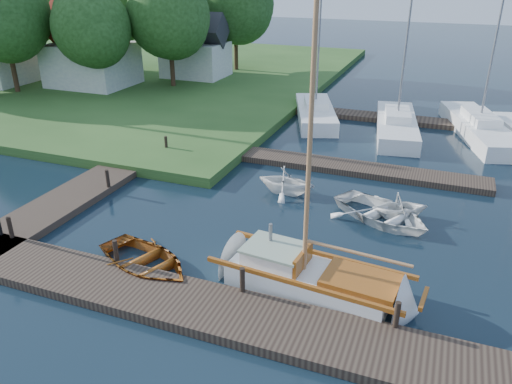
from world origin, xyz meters
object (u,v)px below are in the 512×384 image
(marina_boat_3, at_px, (479,127))
(mooring_post_0, at_px, (10,227))
(mooring_post_5, at_px, (166,144))
(tree_7, at_px, (236,3))
(tree_5, at_px, (24,12))
(mooring_post_2, at_px, (242,280))
(house_a, at_px, (91,53))
(house_c, at_px, (196,51))
(marina_boat_0, at_px, (315,112))
(marina_boat_2, at_px, (397,124))
(tender_c, at_px, (382,211))
(tree_3, at_px, (169,15))
(tree_1, at_px, (3,13))
(mooring_post_1, at_px, (116,251))
(tree_4, at_px, (111,1))
(mooring_post_3, at_px, (397,315))
(sailboat, at_px, (315,280))
(tree_2, at_px, (92,26))
(tender_b, at_px, (286,179))
(mooring_post_4, at_px, (108,178))
(tender_d, at_px, (400,204))
(dinghy, at_px, (144,258))

(marina_boat_3, bearing_deg, mooring_post_0, 124.42)
(mooring_post_5, height_order, tree_7, tree_7)
(tree_5, bearing_deg, mooring_post_2, -38.49)
(house_a, xyz_separation_m, house_c, (6.00, 6.00, -0.38))
(marina_boat_0, distance_m, tree_5, 29.53)
(marina_boat_3, height_order, house_a, marina_boat_3)
(mooring_post_2, height_order, marina_boat_2, marina_boat_2)
(tender_c, bearing_deg, tree_3, 78.79)
(tree_1, bearing_deg, house_c, 44.86)
(mooring_post_1, height_order, mooring_post_5, same)
(marina_boat_2, xyz_separation_m, tree_4, (-25.81, 8.59, 5.79))
(tender_c, bearing_deg, mooring_post_0, 148.89)
(mooring_post_2, relative_size, mooring_post_3, 1.00)
(tree_5, bearing_deg, tree_3, -7.12)
(mooring_post_1, height_order, sailboat, sailboat)
(mooring_post_1, bearing_deg, tree_4, 125.08)
(mooring_post_1, bearing_deg, mooring_post_2, 0.00)
(tender_c, height_order, tree_2, tree_2)
(tender_b, bearing_deg, marina_boat_2, -16.68)
(mooring_post_1, relative_size, mooring_post_2, 1.00)
(marina_boat_0, relative_size, tree_2, 1.39)
(tree_4, bearing_deg, marina_boat_2, -18.41)
(mooring_post_2, height_order, house_c, house_c)
(mooring_post_0, height_order, mooring_post_2, same)
(tree_1, relative_size, tree_2, 1.18)
(mooring_post_5, height_order, sailboat, sailboat)
(mooring_post_0, relative_size, tree_1, 0.09)
(house_a, relative_size, tree_2, 0.81)
(tender_b, distance_m, tree_5, 35.20)
(marina_boat_0, distance_m, tree_7, 16.73)
(mooring_post_4, bearing_deg, house_a, 129.09)
(tree_2, bearing_deg, mooring_post_2, -44.33)
(mooring_post_5, relative_size, tender_d, 0.36)
(tender_d, bearing_deg, mooring_post_0, 94.18)
(mooring_post_4, bearing_deg, tree_3, 111.19)
(mooring_post_0, bearing_deg, tree_1, 134.06)
(tree_1, bearing_deg, tree_3, 30.96)
(mooring_post_0, distance_m, marina_boat_2, 21.65)
(mooring_post_3, xyz_separation_m, tree_5, (-36.00, 25.05, 4.72))
(marina_boat_0, height_order, tree_5, marina_boat_0)
(mooring_post_0, xyz_separation_m, tree_3, (-6.50, 23.05, 5.11))
(dinghy, distance_m, marina_boat_2, 19.06)
(mooring_post_4, xyz_separation_m, mooring_post_5, (0.00, 5.00, 0.00))
(mooring_post_0, relative_size, mooring_post_4, 1.00)
(mooring_post_1, distance_m, tender_c, 10.20)
(tree_1, bearing_deg, marina_boat_3, 4.60)
(mooring_post_2, height_order, tender_d, tender_d)
(mooring_post_0, distance_m, tree_1, 24.33)
(tender_b, bearing_deg, tree_7, 29.43)
(tender_c, relative_size, tree_2, 0.53)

